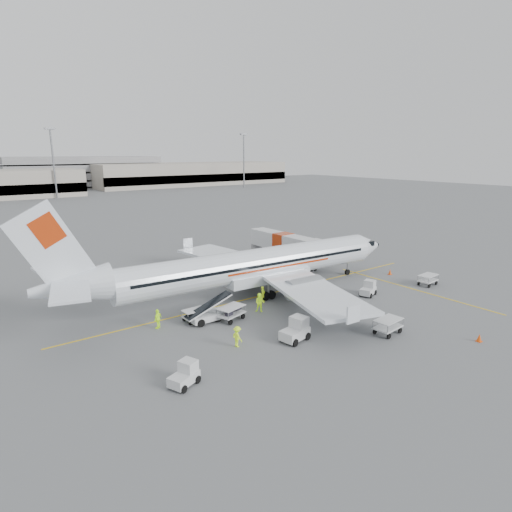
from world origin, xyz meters
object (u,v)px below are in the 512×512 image
(aircraft, at_px, (256,244))
(tug_mid, at_px, (295,330))
(belt_loader, at_px, (211,305))
(jet_bridge, at_px, (283,248))
(tug_fore, at_px, (368,288))
(tug_aft, at_px, (184,374))

(aircraft, distance_m, tug_mid, 12.97)
(belt_loader, xyz_separation_m, tug_mid, (3.19, -7.67, -0.50))
(jet_bridge, xyz_separation_m, tug_mid, (-15.36, -19.62, -1.09))
(tug_fore, bearing_deg, aircraft, 121.47)
(tug_fore, height_order, tug_mid, tug_mid)
(jet_bridge, bearing_deg, aircraft, -143.30)
(aircraft, height_order, jet_bridge, aircraft)
(tug_mid, bearing_deg, aircraft, 57.13)
(aircraft, relative_size, jet_bridge, 2.56)
(jet_bridge, xyz_separation_m, belt_loader, (-18.55, -11.95, -0.59))
(jet_bridge, distance_m, tug_aft, 32.80)
(tug_aft, bearing_deg, tug_fore, -11.57)
(belt_loader, bearing_deg, tug_fore, -12.57)
(aircraft, xyz_separation_m, belt_loader, (-7.75, -3.60, -4.01))
(aircraft, distance_m, tug_fore, 12.69)
(belt_loader, height_order, tug_fore, belt_loader)
(tug_mid, xyz_separation_m, tug_aft, (-10.27, -0.82, -0.16))
(jet_bridge, bearing_deg, tug_mid, -129.07)
(tug_fore, relative_size, tug_mid, 0.83)
(jet_bridge, relative_size, belt_loader, 2.91)
(aircraft, height_order, tug_mid, aircraft)
(aircraft, height_order, belt_loader, aircraft)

